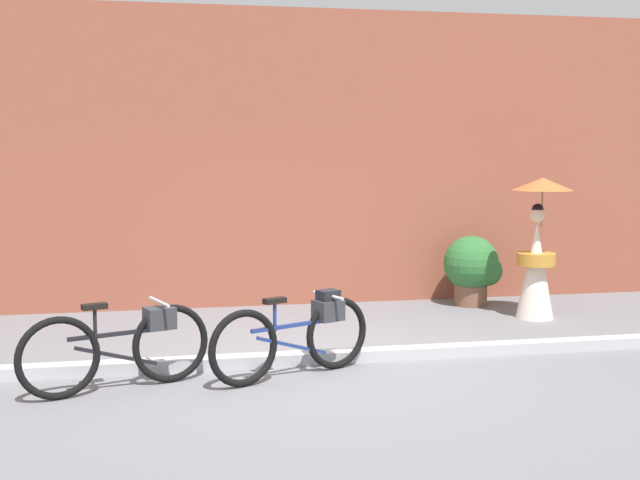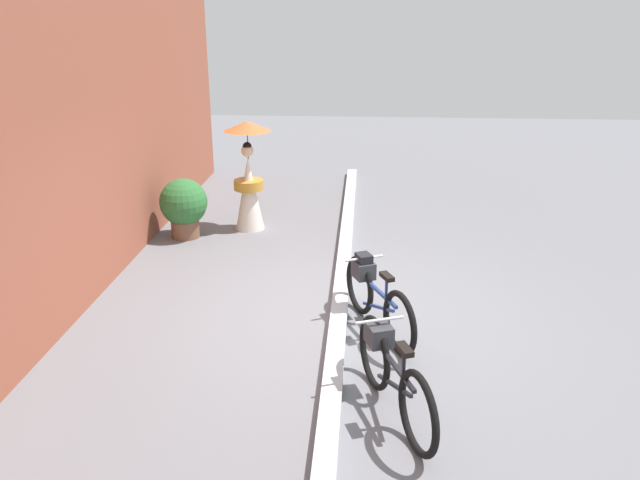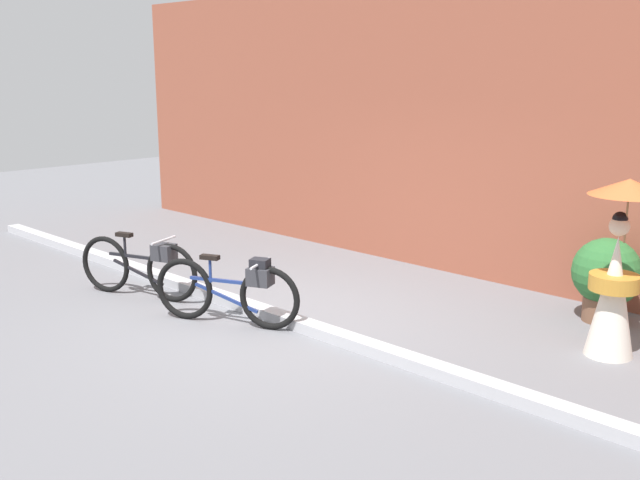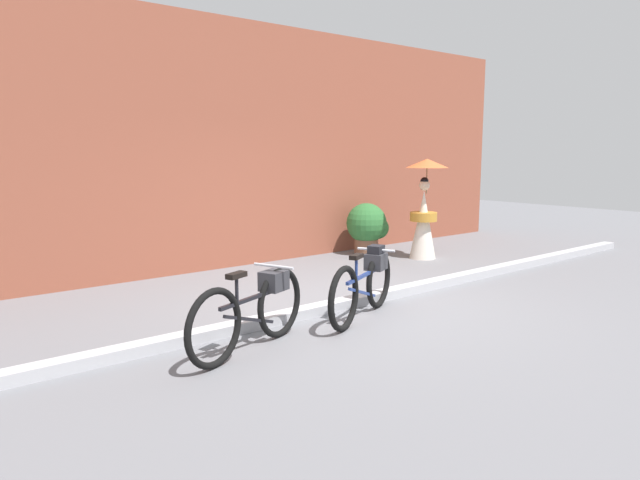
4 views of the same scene
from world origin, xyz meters
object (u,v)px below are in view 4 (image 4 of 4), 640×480
(bicycle_far_side, at_px, (365,282))
(bicycle_near_officer, at_px, (253,309))
(person_with_parasol, at_px, (424,210))
(potted_plant_by_door, at_px, (368,226))

(bicycle_far_side, bearing_deg, bicycle_near_officer, -175.41)
(bicycle_near_officer, height_order, bicycle_far_side, bicycle_near_officer)
(bicycle_far_side, bearing_deg, person_with_parasol, 30.93)
(bicycle_far_side, xyz_separation_m, potted_plant_by_door, (2.99, 3.04, 0.12))
(person_with_parasol, bearing_deg, potted_plant_by_door, 116.40)
(bicycle_far_side, relative_size, potted_plant_by_door, 1.70)
(bicycle_near_officer, relative_size, bicycle_far_side, 1.02)
(bicycle_near_officer, height_order, person_with_parasol, person_with_parasol)
(bicycle_near_officer, distance_m, person_with_parasol, 5.58)
(person_with_parasol, relative_size, potted_plant_by_door, 1.86)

